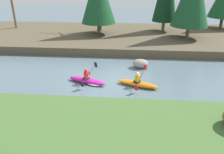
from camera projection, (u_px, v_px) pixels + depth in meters
ground_plane at (103, 81)px, 14.99m from camera, size 90.00×90.00×0.00m
riverbank_near at (83, 146)px, 8.69m from camera, size 44.00×6.73×0.69m
riverbank_far at (114, 37)px, 24.53m from camera, size 44.00×11.92×0.76m
bare_tree_mid_upstream at (100, 4)px, 24.50m from camera, size 3.48×3.44×6.30m
kayaker_lead at (138, 83)px, 14.13m from camera, size 2.75×2.01×1.20m
kayaker_middle at (89, 81)px, 14.54m from camera, size 2.74×2.01×1.20m
boulder_midstream at (140, 64)px, 17.01m from camera, size 1.21×0.95×0.68m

